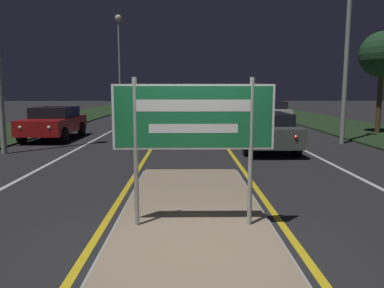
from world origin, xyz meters
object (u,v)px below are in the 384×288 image
car_approaching_0 (54,122)px  car_approaching_1 (150,110)px  car_receding_1 (271,112)px  streetlight_left_far (119,45)px  car_receding_0 (264,130)px  highway_sign (193,122)px

car_approaching_0 → car_approaching_1: size_ratio=1.03×
car_receding_1 → car_approaching_1: bearing=161.3°
car_approaching_0 → car_approaching_1: car_approaching_0 is taller
streetlight_left_far → car_approaching_0: size_ratio=2.16×
car_receding_0 → car_receding_1: (2.89, 11.67, 0.04)m
streetlight_left_far → car_receding_1: 17.60m
streetlight_left_far → car_approaching_1: streetlight_left_far is taller
highway_sign → streetlight_left_far: size_ratio=0.26×
highway_sign → car_approaching_0: 12.88m
car_receding_0 → car_approaching_1: bearing=111.1°
streetlight_left_far → highway_sign: bearing=-78.1°
streetlight_left_far → car_approaching_0: 20.66m
car_receding_0 → car_receding_1: car_receding_1 is taller
streetlight_left_far → car_approaching_1: 10.88m
car_approaching_1 → car_approaching_0: bearing=-105.7°
streetlight_left_far → car_receding_0: bearing=-68.0°
streetlight_left_far → car_receding_0: streetlight_left_far is taller
highway_sign → streetlight_left_far: 32.20m
highway_sign → car_receding_1: highway_sign is taller
car_receding_0 → car_approaching_1: 15.59m
highway_sign → car_receding_0: size_ratio=0.50×
car_receding_0 → highway_sign: bearing=-108.5°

